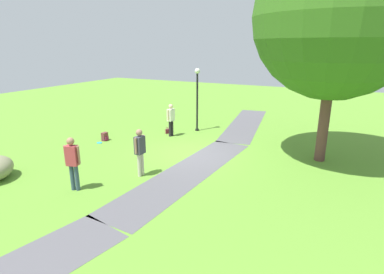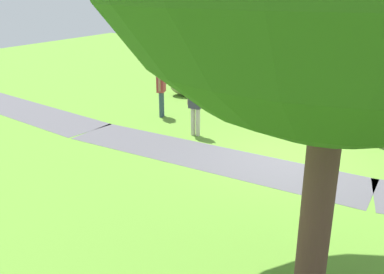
# 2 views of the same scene
# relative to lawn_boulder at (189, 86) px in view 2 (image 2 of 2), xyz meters

# --- Properties ---
(ground_plane) EXTENTS (48.00, 48.00, 0.00)m
(ground_plane) POSITION_rel_lawn_boulder_xyz_m (-5.37, 4.94, -0.39)
(ground_plane) COLOR #5D922F
(footpath_segment_mid) EXTENTS (8.10, 2.21, 0.01)m
(footpath_segment_mid) POSITION_rel_lawn_boulder_xyz_m (-3.46, 5.68, -0.38)
(footpath_segment_mid) COLOR #545257
(footpath_segment_mid) RESTS_ON ground
(footpath_segment_far) EXTENTS (8.17, 3.18, 0.01)m
(footpath_segment_far) POSITION_rel_lawn_boulder_xyz_m (4.45, 4.62, -0.38)
(footpath_segment_far) COLOR #545257
(footpath_segment_far) RESTS_ON ground
(lawn_boulder) EXTENTS (1.86, 1.84, 0.77)m
(lawn_boulder) POSITION_rel_lawn_boulder_xyz_m (0.00, 0.00, 0.00)
(lawn_boulder) COLOR gray
(lawn_boulder) RESTS_ON ground
(woman_with_handbag) EXTENTS (0.52, 0.29, 1.64)m
(woman_with_handbag) POSITION_rel_lawn_boulder_xyz_m (-7.24, 2.77, 0.56)
(woman_with_handbag) COLOR black
(woman_with_handbag) RESTS_ON ground
(man_near_boulder) EXTENTS (0.52, 0.25, 1.70)m
(man_near_boulder) POSITION_rel_lawn_boulder_xyz_m (-2.46, 4.32, 0.60)
(man_near_boulder) COLOR beige
(man_near_boulder) RESTS_ON ground
(passerby_on_path) EXTENTS (0.34, 0.50, 1.75)m
(passerby_on_path) POSITION_rel_lawn_boulder_xyz_m (-0.59, 3.12, 0.63)
(passerby_on_path) COLOR #35495D
(passerby_on_path) RESTS_ON ground
(backpack_by_boulder) EXTENTS (0.34, 0.34, 0.40)m
(backpack_by_boulder) POSITION_rel_lawn_boulder_xyz_m (0.45, -0.67, -0.19)
(backpack_by_boulder) COLOR black
(backpack_by_boulder) RESTS_ON ground
(spare_backpack_on_lawn) EXTENTS (0.30, 0.28, 0.40)m
(spare_backpack_on_lawn) POSITION_rel_lawn_boulder_xyz_m (-5.14, 0.29, -0.19)
(spare_backpack_on_lawn) COLOR brown
(spare_backpack_on_lawn) RESTS_ON ground
(frisbee_on_grass) EXTENTS (0.24, 0.24, 0.02)m
(frisbee_on_grass) POSITION_rel_lawn_boulder_xyz_m (-4.70, 0.31, -0.38)
(frisbee_on_grass) COLOR #24A5DF
(frisbee_on_grass) RESTS_ON ground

